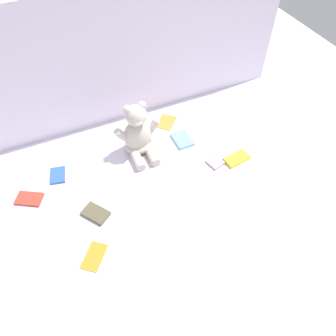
% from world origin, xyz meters
% --- Properties ---
extents(ground_plane, '(3.20, 3.20, 0.00)m').
position_xyz_m(ground_plane, '(0.00, 0.00, 0.00)').
color(ground_plane, silver).
extents(backdrop_drape, '(1.77, 0.03, 0.71)m').
position_xyz_m(backdrop_drape, '(0.00, 0.45, 0.36)').
color(backdrop_drape, white).
rests_on(backdrop_drape, ground_plane).
extents(teddy_bear, '(0.24, 0.21, 0.29)m').
position_xyz_m(teddy_bear, '(-0.07, 0.15, 0.11)').
color(teddy_bear, beige).
rests_on(teddy_bear, ground_plane).
extents(book_case_0, '(0.13, 0.14, 0.02)m').
position_xyz_m(book_case_0, '(-0.39, -0.14, 0.01)').
color(book_case_0, brown).
rests_on(book_case_0, ground_plane).
extents(book_case_1, '(0.14, 0.09, 0.02)m').
position_xyz_m(book_case_1, '(0.36, -0.12, 0.01)').
color(book_case_1, yellow).
rests_on(book_case_1, ground_plane).
extents(book_case_2, '(0.14, 0.14, 0.01)m').
position_xyz_m(book_case_2, '(-0.46, -0.33, 0.00)').
color(book_case_2, orange).
rests_on(book_case_2, ground_plane).
extents(book_case_3, '(0.14, 0.12, 0.01)m').
position_xyz_m(book_case_3, '(-0.65, 0.07, 0.01)').
color(book_case_3, '#C03729').
rests_on(book_case_3, ground_plane).
extents(book_case_4, '(0.09, 0.11, 0.01)m').
position_xyz_m(book_case_4, '(-0.50, 0.15, 0.01)').
color(book_case_4, '#2F58AF').
rests_on(book_case_4, ground_plane).
extents(book_case_5, '(0.12, 0.10, 0.01)m').
position_xyz_m(book_case_5, '(0.26, -0.09, 0.01)').
color(book_case_5, '#A392A8').
rests_on(book_case_5, ground_plane).
extents(book_case_6, '(0.09, 0.12, 0.02)m').
position_xyz_m(book_case_6, '(0.16, 0.12, 0.01)').
color(book_case_6, '#74BECD').
rests_on(book_case_6, ground_plane).
extents(book_case_7, '(0.15, 0.15, 0.01)m').
position_xyz_m(book_case_7, '(0.14, 0.29, 0.00)').
color(book_case_7, orange).
rests_on(book_case_7, ground_plane).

